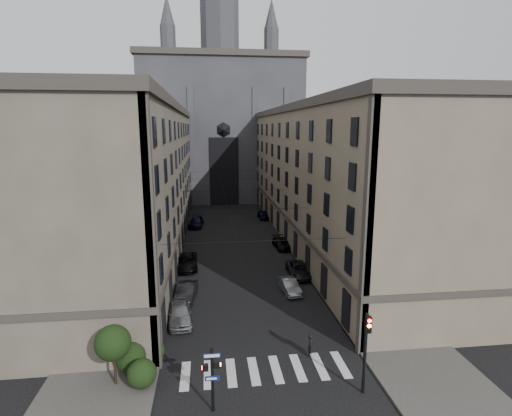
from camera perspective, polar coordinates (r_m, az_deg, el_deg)
name	(u,v)px	position (r m, az deg, el deg)	size (l,w,h in m)	color
sidewalk_left	(158,244)	(57.36, -13.78, -4.95)	(7.00, 80.00, 0.15)	#383533
sidewalk_right	(306,239)	(58.64, 7.10, -4.35)	(7.00, 80.00, 0.15)	#383533
zebra_crossing	(265,370)	(28.73, 1.29, -22.12)	(11.00, 3.20, 0.01)	beige
building_left	(133,178)	(55.98, -17.22, 4.16)	(13.60, 60.60, 18.85)	#514A3E
building_right	(327,175)	(57.65, 10.17, 4.69)	(13.60, 60.60, 18.85)	brown
gothic_tower	(221,119)	(93.75, -4.99, 12.49)	(35.00, 23.00, 58.00)	#2D2D33
pedestrian_signal_left	(212,374)	(24.32, -6.30, -22.53)	(1.02, 0.38, 4.00)	black
traffic_light_right	(366,344)	(25.82, 15.45, -18.21)	(0.34, 0.50, 5.20)	black
shrub_cluster	(129,354)	(28.05, -17.72, -19.29)	(3.90, 4.40, 3.90)	black
tram_wires	(233,192)	(55.13, -3.28, 2.35)	(14.00, 60.00, 0.43)	black
car_left_near	(180,313)	(34.73, -10.84, -14.52)	(1.93, 4.79, 1.63)	slate
car_left_midnear	(186,292)	(38.67, -9.95, -11.78)	(1.64, 4.71, 1.55)	black
car_left_midfar	(186,262)	(46.84, -10.01, -7.58)	(2.64, 5.72, 1.59)	black
car_left_far	(196,222)	(65.86, -8.54, -2.01)	(2.18, 5.36, 1.56)	black
car_right_near	(289,286)	(39.94, 4.77, -11.03)	(1.41, 4.06, 1.34)	gray
car_right_midnear	(299,269)	(44.23, 6.18, -8.73)	(2.39, 5.17, 1.44)	black
car_right_midfar	(282,243)	(53.75, 3.70, -5.08)	(1.89, 4.65, 1.35)	black
car_right_far	(263,215)	(70.82, 1.03, -0.99)	(1.72, 4.28, 1.46)	black
pedestrian	(311,345)	(30.10, 7.80, -18.82)	(0.56, 0.37, 1.55)	black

